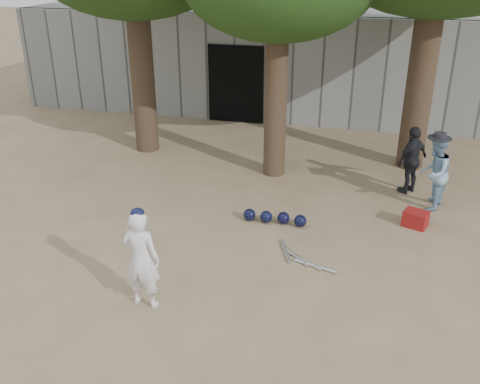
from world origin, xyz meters
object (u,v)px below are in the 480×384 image
(boy_player, at_px, (142,259))
(spectator_blue, at_px, (434,173))
(red_bag, at_px, (416,219))
(spectator_dark, at_px, (412,160))

(boy_player, height_order, spectator_blue, boy_player)
(spectator_blue, bearing_deg, boy_player, -27.41)
(spectator_blue, xyz_separation_m, red_bag, (-0.30, -0.86, -0.59))
(spectator_dark, relative_size, red_bag, 3.39)
(spectator_dark, bearing_deg, red_bag, 43.45)
(spectator_dark, distance_m, red_bag, 1.65)
(boy_player, relative_size, spectator_dark, 1.05)
(spectator_dark, height_order, red_bag, spectator_dark)
(spectator_dark, bearing_deg, boy_player, 3.16)
(spectator_blue, relative_size, red_bag, 3.51)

